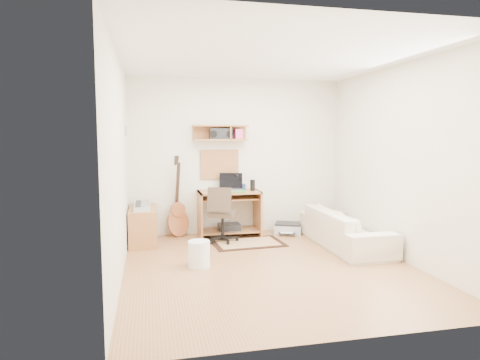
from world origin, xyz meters
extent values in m
cube|color=#A57145|center=(0.00, 0.00, -0.01)|extent=(3.60, 4.00, 0.01)
cube|color=white|center=(0.00, 0.00, 2.60)|extent=(3.60, 4.00, 0.01)
cube|color=silver|center=(0.00, 2.00, 1.30)|extent=(3.60, 0.01, 2.60)
cube|color=silver|center=(-1.80, 0.00, 1.30)|extent=(0.01, 4.00, 2.60)
cube|color=silver|center=(1.80, 0.00, 1.30)|extent=(0.01, 4.00, 2.60)
cube|color=#AA6D3C|center=(-0.30, 1.88, 1.70)|extent=(0.90, 0.25, 0.26)
cube|color=tan|center=(-0.30, 1.98, 1.17)|extent=(0.64, 0.03, 0.49)
cube|color=#4C8CBF|center=(-1.79, 1.50, 1.72)|extent=(0.02, 0.20, 0.15)
cylinder|color=black|center=(0.20, 1.68, 0.84)|extent=(0.08, 0.08, 0.18)
cylinder|color=#314A94|center=(0.08, 1.83, 0.80)|extent=(0.07, 0.07, 0.10)
cube|color=black|center=(-0.30, 1.87, 1.68)|extent=(0.36, 0.17, 0.19)
cube|color=beige|center=(0.00, 1.17, 0.01)|extent=(1.13, 0.80, 0.01)
cube|color=#AA6D3C|center=(-1.58, 1.54, 0.28)|extent=(0.40, 0.90, 0.55)
cube|color=#B2B5BA|center=(-1.58, 1.54, 0.58)|extent=(0.23, 0.74, 0.07)
cylinder|color=white|center=(-0.87, 0.18, 0.17)|extent=(0.34, 0.34, 0.33)
cube|color=#A5A8AA|center=(0.83, 1.69, 0.09)|extent=(0.55, 0.49, 0.17)
imported|color=beige|center=(1.38, 0.70, 0.37)|extent=(0.55, 1.87, 0.73)
camera|label=1|loc=(-1.46, -5.01, 1.66)|focal=31.52mm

